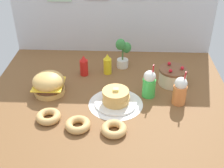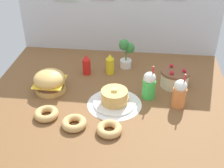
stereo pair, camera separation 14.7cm
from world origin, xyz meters
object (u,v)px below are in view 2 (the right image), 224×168
object	(u,v)px
layer_cake	(175,78)
cream_soda_cup	(149,85)
burger	(50,81)
orange_float_cup	(180,93)
mustard_bottle	(110,64)
donut_pink_glaze	(46,114)
ketchup_bottle	(86,65)
potted_plant	(126,52)
donut_chocolate	(74,123)
donut_vanilla	(109,129)
pancake_stack	(115,98)

from	to	relation	value
layer_cake	cream_soda_cup	xyz separation A→B (m)	(-0.23, -0.21, 0.04)
burger	cream_soda_cup	xyz separation A→B (m)	(0.88, -0.01, 0.03)
orange_float_cup	mustard_bottle	bearing A→B (deg)	143.14
layer_cake	orange_float_cup	distance (m)	0.31
layer_cake	donut_pink_glaze	bearing A→B (deg)	-150.98
ketchup_bottle	potted_plant	size ratio (longest dim) A/B	0.66
ketchup_bottle	cream_soda_cup	bearing A→B (deg)	-29.01
mustard_bottle	donut_chocolate	world-z (taller)	mustard_bottle
layer_cake	donut_pink_glaze	xyz separation A→B (m)	(-1.03, -0.57, -0.05)
mustard_bottle	donut_vanilla	world-z (taller)	mustard_bottle
layer_cake	cream_soda_cup	size ratio (longest dim) A/B	0.83
orange_float_cup	donut_pink_glaze	world-z (taller)	orange_float_cup
potted_plant	burger	bearing A→B (deg)	-142.06
orange_float_cup	ketchup_bottle	bearing A→B (deg)	153.13
layer_cake	mustard_bottle	bearing A→B (deg)	165.07
pancake_stack	layer_cake	size ratio (longest dim) A/B	1.36
ketchup_bottle	donut_chocolate	distance (m)	0.79
donut_chocolate	potted_plant	world-z (taller)	potted_plant
layer_cake	donut_pink_glaze	distance (m)	1.18
orange_float_cup	donut_vanilla	size ratio (longest dim) A/B	1.61
pancake_stack	layer_cake	world-z (taller)	layer_cake
layer_cake	donut_chocolate	xyz separation A→B (m)	(-0.79, -0.66, -0.05)
donut_chocolate	donut_vanilla	size ratio (longest dim) A/B	1.00
potted_plant	donut_chocolate	bearing A→B (deg)	-108.56
burger	donut_vanilla	distance (m)	0.78
burger	ketchup_bottle	distance (m)	0.42
pancake_stack	donut_vanilla	bearing A→B (deg)	-90.45
donut_vanilla	orange_float_cup	bearing A→B (deg)	36.36
cream_soda_cup	donut_pink_glaze	size ratio (longest dim) A/B	1.61
ketchup_bottle	donut_chocolate	bearing A→B (deg)	-86.56
ketchup_bottle	cream_soda_cup	xyz separation A→B (m)	(0.61, -0.34, 0.03)
pancake_stack	orange_float_cup	bearing A→B (deg)	4.26
donut_vanilla	cream_soda_cup	bearing A→B (deg)	59.77
layer_cake	donut_vanilla	bearing A→B (deg)	-126.52
burger	mustard_bottle	size ratio (longest dim) A/B	1.33
donut_pink_glaze	donut_chocolate	size ratio (longest dim) A/B	1.00
burger	donut_chocolate	size ratio (longest dim) A/B	1.43
burger	orange_float_cup	xyz separation A→B (m)	(1.12, -0.11, 0.03)
layer_cake	donut_vanilla	size ratio (longest dim) A/B	1.34
burger	mustard_bottle	world-z (taller)	mustard_bottle
mustard_bottle	orange_float_cup	bearing A→B (deg)	-36.86
mustard_bottle	donut_pink_glaze	world-z (taller)	mustard_bottle
orange_float_cup	donut_chocolate	size ratio (longest dim) A/B	1.61
pancake_stack	ketchup_bottle	distance (m)	0.57
orange_float_cup	pancake_stack	bearing A→B (deg)	-175.74
pancake_stack	orange_float_cup	xyz separation A→B (m)	(0.53, 0.04, 0.06)
pancake_stack	donut_pink_glaze	world-z (taller)	pancake_stack
burger	donut_chocolate	xyz separation A→B (m)	(0.32, -0.46, -0.06)
mustard_bottle	donut_vanilla	size ratio (longest dim) A/B	1.08
layer_cake	orange_float_cup	world-z (taller)	orange_float_cup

